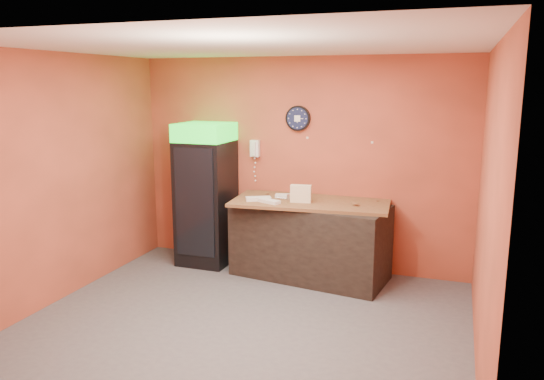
% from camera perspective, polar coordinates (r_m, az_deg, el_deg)
% --- Properties ---
extents(floor, '(4.50, 4.50, 0.00)m').
position_cam_1_polar(floor, '(5.68, -3.06, -14.18)').
color(floor, '#47474C').
rests_on(floor, ground).
extents(back_wall, '(4.50, 0.02, 2.80)m').
position_cam_1_polar(back_wall, '(7.09, 3.02, 2.85)').
color(back_wall, '#C55237').
rests_on(back_wall, floor).
extents(left_wall, '(0.02, 4.00, 2.80)m').
position_cam_1_polar(left_wall, '(6.43, -22.05, 1.14)').
color(left_wall, '#C55237').
rests_on(left_wall, floor).
extents(right_wall, '(0.02, 4.00, 2.80)m').
position_cam_1_polar(right_wall, '(4.85, 22.14, -2.00)').
color(right_wall, '#C55237').
rests_on(right_wall, floor).
extents(ceiling, '(4.50, 4.00, 0.02)m').
position_cam_1_polar(ceiling, '(5.14, -3.40, 15.25)').
color(ceiling, white).
rests_on(ceiling, back_wall).
extents(beverage_cooler, '(0.68, 0.69, 1.93)m').
position_cam_1_polar(beverage_cooler, '(7.26, -7.25, -0.68)').
color(beverage_cooler, black).
rests_on(beverage_cooler, floor).
extents(prep_counter, '(2.03, 1.11, 0.96)m').
position_cam_1_polar(prep_counter, '(6.82, 4.11, -5.43)').
color(prep_counter, black).
rests_on(prep_counter, floor).
extents(wall_clock, '(0.33, 0.06, 0.33)m').
position_cam_1_polar(wall_clock, '(7.01, 2.81, 7.71)').
color(wall_clock, black).
rests_on(wall_clock, back_wall).
extents(wall_phone, '(0.12, 0.11, 0.23)m').
position_cam_1_polar(wall_phone, '(7.22, -1.87, 4.49)').
color(wall_phone, white).
rests_on(wall_phone, back_wall).
extents(butcher_paper, '(2.02, 1.09, 0.04)m').
position_cam_1_polar(butcher_paper, '(6.69, 4.17, -1.31)').
color(butcher_paper, brown).
rests_on(butcher_paper, prep_counter).
extents(sub_roll_stack, '(0.27, 0.12, 0.22)m').
position_cam_1_polar(sub_roll_stack, '(6.56, 3.12, -0.40)').
color(sub_roll_stack, '#F4E9BE').
rests_on(sub_roll_stack, butcher_paper).
extents(wrapped_sandwich_left, '(0.33, 0.26, 0.04)m').
position_cam_1_polar(wrapped_sandwich_left, '(6.68, -1.48, -0.94)').
color(wrapped_sandwich_left, silver).
rests_on(wrapped_sandwich_left, butcher_paper).
extents(wrapped_sandwich_mid, '(0.30, 0.21, 0.04)m').
position_cam_1_polar(wrapped_sandwich_mid, '(6.54, -0.27, -1.22)').
color(wrapped_sandwich_mid, silver).
rests_on(wrapped_sandwich_mid, butcher_paper).
extents(wrapped_sandwich_right, '(0.30, 0.17, 0.04)m').
position_cam_1_polar(wrapped_sandwich_right, '(6.85, 1.56, -0.63)').
color(wrapped_sandwich_right, silver).
rests_on(wrapped_sandwich_right, butcher_paper).
extents(kitchen_tool, '(0.06, 0.06, 0.06)m').
position_cam_1_polar(kitchen_tool, '(6.73, 1.86, -0.77)').
color(kitchen_tool, silver).
rests_on(kitchen_tool, butcher_paper).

